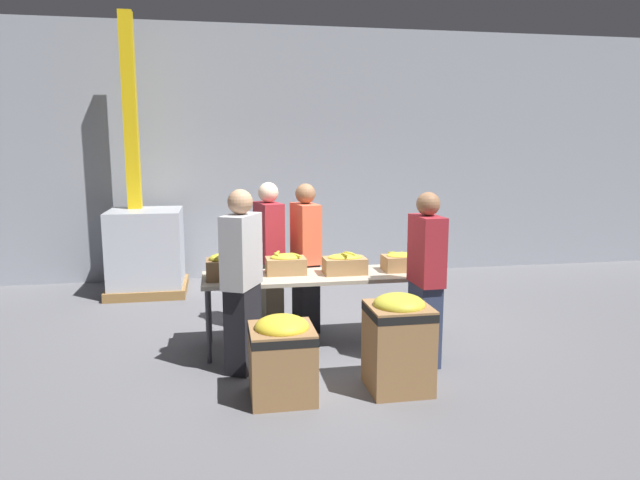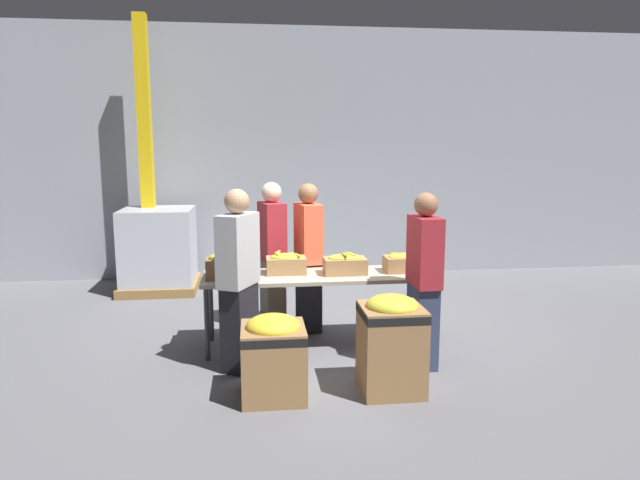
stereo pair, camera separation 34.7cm
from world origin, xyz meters
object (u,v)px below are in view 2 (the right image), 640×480
at_px(banana_box_1, 286,263).
at_px(pallet_stack_0, 159,250).
at_px(volunteer_3, 239,281).
at_px(volunteer_2, 272,257).
at_px(banana_box_2, 345,264).
at_px(banana_box_0, 230,264).
at_px(volunteer_0, 308,258).
at_px(sorting_table, 317,279).
at_px(banana_box_3, 402,262).
at_px(donation_bin_0, 273,354).
at_px(donation_bin_1, 391,340).
at_px(support_pillar, 146,155).
at_px(volunteer_1, 424,281).

distance_m(banana_box_1, pallet_stack_0, 3.14).
xyz_separation_m(volunteer_3, pallet_stack_0, (-1.25, 3.22, -0.27)).
bearing_deg(volunteer_2, banana_box_2, 35.21).
bearing_deg(volunteer_2, banana_box_0, -46.86).
bearing_deg(volunteer_0, sorting_table, -6.28).
bearing_deg(volunteer_3, banana_box_3, -45.38).
bearing_deg(volunteer_0, banana_box_0, -66.28).
relative_size(volunteer_2, donation_bin_0, 2.37).
bearing_deg(banana_box_2, volunteer_3, -154.66).
bearing_deg(banana_box_0, donation_bin_0, -71.69).
distance_m(banana_box_0, banana_box_2, 1.20).
distance_m(banana_box_0, donation_bin_1, 1.90).
bearing_deg(volunteer_2, banana_box_1, -0.53).
xyz_separation_m(banana_box_1, donation_bin_1, (0.83, -1.31, -0.44)).
bearing_deg(donation_bin_1, banana_box_0, 140.20).
bearing_deg(sorting_table, volunteer_3, -146.28).
height_order(banana_box_0, volunteer_0, volunteer_0).
bearing_deg(volunteer_3, pallet_stack_0, 47.97).
relative_size(banana_box_0, donation_bin_0, 0.67).
bearing_deg(donation_bin_0, volunteer_2, 87.96).
distance_m(banana_box_2, volunteer_3, 1.23).
height_order(volunteer_2, donation_bin_1, volunteer_2).
relative_size(banana_box_1, donation_bin_1, 0.48).
distance_m(banana_box_0, volunteer_3, 0.51).
distance_m(sorting_table, pallet_stack_0, 3.38).
height_order(banana_box_0, donation_bin_0, banana_box_0).
xyz_separation_m(sorting_table, banana_box_0, (-0.91, -0.05, 0.20)).
height_order(banana_box_0, banana_box_3, banana_box_0).
relative_size(banana_box_1, banana_box_2, 0.93).
bearing_deg(donation_bin_1, support_pillar, 123.43).
height_order(banana_box_1, volunteer_3, volunteer_3).
bearing_deg(banana_box_1, volunteer_2, 102.70).
xyz_separation_m(banana_box_0, donation_bin_1, (1.42, -1.18, -0.47)).
relative_size(banana_box_0, volunteer_2, 0.28).
height_order(volunteer_3, support_pillar, support_pillar).
xyz_separation_m(volunteer_2, support_pillar, (-1.77, 2.26, 1.14)).
xyz_separation_m(banana_box_1, volunteer_0, (0.29, 0.47, -0.05)).
relative_size(volunteer_0, volunteer_3, 0.98).
bearing_deg(banana_box_0, donation_bin_1, -39.80).
bearing_deg(volunteer_2, sorting_table, 21.97).
bearing_deg(volunteer_1, volunteer_0, 37.20).
xyz_separation_m(banana_box_0, volunteer_1, (1.86, -0.64, -0.08)).
height_order(donation_bin_0, pallet_stack_0, pallet_stack_0).
height_order(banana_box_1, donation_bin_1, banana_box_1).
relative_size(volunteer_3, donation_bin_0, 2.40).
height_order(sorting_table, volunteer_2, volunteer_2).
distance_m(banana_box_3, volunteer_3, 1.83).
bearing_deg(banana_box_1, pallet_stack_0, 123.83).
bearing_deg(banana_box_3, support_pillar, 137.42).
bearing_deg(volunteer_1, donation_bin_1, 138.85).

